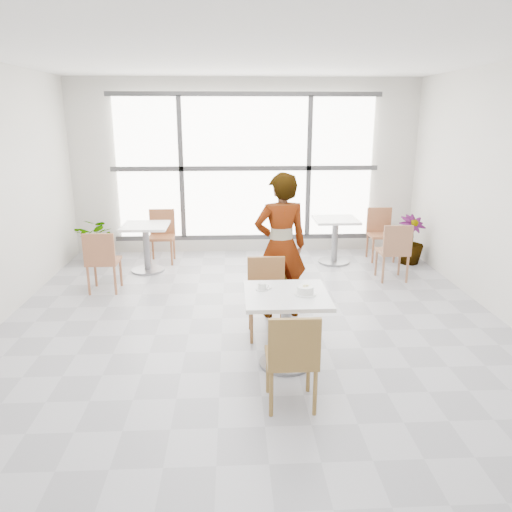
{
  "coord_description": "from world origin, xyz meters",
  "views": [
    {
      "loc": [
        -0.24,
        -5.11,
        2.4
      ],
      "look_at": [
        0.0,
        -0.3,
        1.0
      ],
      "focal_mm": 34.37,
      "sensor_mm": 36.0,
      "label": 1
    }
  ],
  "objects_px": {
    "chair_near": "(292,355)",
    "oatmeal_bowl": "(305,290)",
    "chair_far": "(267,291)",
    "bg_table_right": "(335,234)",
    "bg_chair_left_far": "(162,232)",
    "main_table": "(286,315)",
    "bg_chair_right_near": "(395,249)",
    "plant_right": "(410,240)",
    "coffee_cup": "(262,287)",
    "plant_left": "(97,239)",
    "bg_chair_left_near": "(102,258)",
    "person": "(281,246)",
    "bg_table_left": "(146,241)",
    "bg_chair_right_far": "(380,230)"
  },
  "relations": [
    {
      "from": "bg_chair_left_near",
      "to": "bg_chair_right_near",
      "type": "height_order",
      "value": "same"
    },
    {
      "from": "coffee_cup",
      "to": "oatmeal_bowl",
      "type": "bearing_deg",
      "value": -20.34
    },
    {
      "from": "bg_chair_right_near",
      "to": "person",
      "type": "bearing_deg",
      "value": 33.76
    },
    {
      "from": "bg_chair_left_near",
      "to": "plant_left",
      "type": "height_order",
      "value": "bg_chair_left_near"
    },
    {
      "from": "main_table",
      "to": "person",
      "type": "relative_size",
      "value": 0.45
    },
    {
      "from": "main_table",
      "to": "oatmeal_bowl",
      "type": "relative_size",
      "value": 3.81
    },
    {
      "from": "chair_far",
      "to": "coffee_cup",
      "type": "height_order",
      "value": "chair_far"
    },
    {
      "from": "oatmeal_bowl",
      "to": "bg_chair_right_far",
      "type": "relative_size",
      "value": 0.24
    },
    {
      "from": "bg_chair_left_near",
      "to": "plant_left",
      "type": "xyz_separation_m",
      "value": [
        -0.48,
        1.58,
        -0.13
      ]
    },
    {
      "from": "chair_far",
      "to": "bg_table_right",
      "type": "distance_m",
      "value": 3.0
    },
    {
      "from": "chair_near",
      "to": "oatmeal_bowl",
      "type": "distance_m",
      "value": 0.82
    },
    {
      "from": "coffee_cup",
      "to": "person",
      "type": "height_order",
      "value": "person"
    },
    {
      "from": "coffee_cup",
      "to": "bg_chair_left_near",
      "type": "relative_size",
      "value": 0.18
    },
    {
      "from": "person",
      "to": "bg_table_right",
      "type": "distance_m",
      "value": 2.49
    },
    {
      "from": "coffee_cup",
      "to": "bg_chair_left_far",
      "type": "distance_m",
      "value": 3.86
    },
    {
      "from": "oatmeal_bowl",
      "to": "plant_right",
      "type": "relative_size",
      "value": 0.26
    },
    {
      "from": "bg_table_right",
      "to": "plant_left",
      "type": "bearing_deg",
      "value": 175.53
    },
    {
      "from": "chair_near",
      "to": "oatmeal_bowl",
      "type": "height_order",
      "value": "chair_near"
    },
    {
      "from": "bg_chair_left_near",
      "to": "chair_far",
      "type": "bearing_deg",
      "value": 146.75
    },
    {
      "from": "main_table",
      "to": "oatmeal_bowl",
      "type": "xyz_separation_m",
      "value": [
        0.18,
        -0.03,
        0.27
      ]
    },
    {
      "from": "person",
      "to": "coffee_cup",
      "type": "bearing_deg",
      "value": 65.45
    },
    {
      "from": "coffee_cup",
      "to": "bg_chair_right_near",
      "type": "distance_m",
      "value": 3.15
    },
    {
      "from": "chair_near",
      "to": "chair_far",
      "type": "height_order",
      "value": "same"
    },
    {
      "from": "bg_chair_left_near",
      "to": "bg_chair_left_far",
      "type": "xyz_separation_m",
      "value": [
        0.61,
        1.51,
        0.0
      ]
    },
    {
      "from": "chair_near",
      "to": "plant_right",
      "type": "height_order",
      "value": "chair_near"
    },
    {
      "from": "bg_chair_left_far",
      "to": "bg_chair_right_near",
      "type": "xyz_separation_m",
      "value": [
        3.56,
        -1.22,
        0.0
      ]
    },
    {
      "from": "chair_near",
      "to": "plant_left",
      "type": "xyz_separation_m",
      "value": [
        -2.76,
        4.51,
        -0.13
      ]
    },
    {
      "from": "main_table",
      "to": "chair_far",
      "type": "relative_size",
      "value": 0.92
    },
    {
      "from": "bg_table_left",
      "to": "bg_chair_left_near",
      "type": "bearing_deg",
      "value": -114.86
    },
    {
      "from": "coffee_cup",
      "to": "person",
      "type": "distance_m",
      "value": 1.17
    },
    {
      "from": "chair_near",
      "to": "bg_chair_left_near",
      "type": "distance_m",
      "value": 3.71
    },
    {
      "from": "main_table",
      "to": "bg_chair_left_near",
      "type": "distance_m",
      "value": 3.16
    },
    {
      "from": "bg_chair_right_far",
      "to": "bg_table_right",
      "type": "bearing_deg",
      "value": -166.07
    },
    {
      "from": "bg_chair_left_far",
      "to": "bg_chair_right_far",
      "type": "bearing_deg",
      "value": -0.55
    },
    {
      "from": "oatmeal_bowl",
      "to": "person",
      "type": "xyz_separation_m",
      "value": [
        -0.11,
        1.27,
        0.09
      ]
    },
    {
      "from": "bg_table_right",
      "to": "bg_chair_left_far",
      "type": "distance_m",
      "value": 2.89
    },
    {
      "from": "chair_far",
      "to": "bg_chair_left_near",
      "type": "xyz_separation_m",
      "value": [
        -2.17,
        1.42,
        0.0
      ]
    },
    {
      "from": "coffee_cup",
      "to": "chair_far",
      "type": "bearing_deg",
      "value": 82.02
    },
    {
      "from": "chair_far",
      "to": "oatmeal_bowl",
      "type": "bearing_deg",
      "value": -67.96
    },
    {
      "from": "chair_far",
      "to": "plant_right",
      "type": "xyz_separation_m",
      "value": [
        2.57,
        2.6,
        -0.1
      ]
    },
    {
      "from": "bg_table_left",
      "to": "person",
      "type": "bearing_deg",
      "value": -44.31
    },
    {
      "from": "chair_near",
      "to": "bg_chair_right_far",
      "type": "relative_size",
      "value": 1.0
    },
    {
      "from": "chair_far",
      "to": "bg_table_left",
      "type": "relative_size",
      "value": 1.16
    },
    {
      "from": "bg_chair_right_near",
      "to": "plant_right",
      "type": "xyz_separation_m",
      "value": [
        0.56,
        0.89,
        -0.1
      ]
    },
    {
      "from": "bg_chair_left_near",
      "to": "plant_left",
      "type": "distance_m",
      "value": 1.66
    },
    {
      "from": "main_table",
      "to": "oatmeal_bowl",
      "type": "bearing_deg",
      "value": -9.89
    },
    {
      "from": "person",
      "to": "bg_chair_left_near",
      "type": "height_order",
      "value": "person"
    },
    {
      "from": "oatmeal_bowl",
      "to": "coffee_cup",
      "type": "xyz_separation_m",
      "value": [
        -0.4,
        0.15,
        -0.01
      ]
    },
    {
      "from": "bg_table_right",
      "to": "bg_chair_right_near",
      "type": "bearing_deg",
      "value": -55.34
    },
    {
      "from": "main_table",
      "to": "bg_chair_right_near",
      "type": "height_order",
      "value": "bg_chair_right_near"
    }
  ]
}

